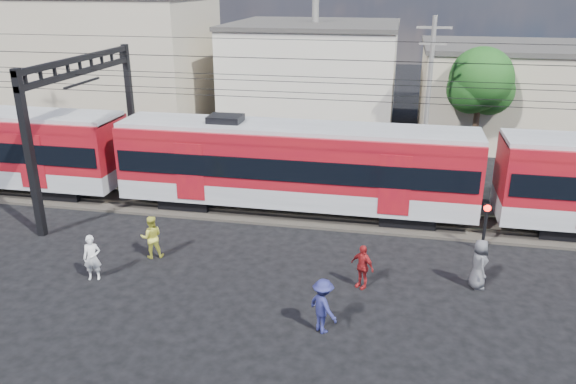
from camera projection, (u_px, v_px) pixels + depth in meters
The scene contains 17 objects.
ground at pixel (249, 303), 18.84m from camera, with size 120.00×120.00×0.00m, color black.
track_bed at pixel (293, 211), 26.16m from camera, with size 70.00×3.40×0.12m, color #2D2823.
rail_near at pixel (290, 215), 25.43m from camera, with size 70.00×0.12×0.12m, color #59544C.
rail_far at pixel (296, 203), 26.81m from camera, with size 70.00×0.12×0.12m, color #59544C.
commuter_train at pixel (300, 164), 25.28m from camera, with size 50.30×3.08×4.17m.
catenary at pixel (110, 96), 25.96m from camera, with size 70.00×9.30×7.52m.
building_west at pixel (112, 59), 42.35m from camera, with size 14.28×10.20×9.30m.
building_midwest at pixel (314, 72), 42.70m from camera, with size 12.24×12.24×7.30m.
building_mideast at pixel (546, 93), 37.18m from camera, with size 16.32×10.20×6.30m.
utility_pole_mid at pixel (428, 93), 29.91m from camera, with size 1.80×0.24×8.50m.
tree_near at pixel (484, 83), 32.11m from camera, with size 3.82×3.64×6.72m.
pedestrian_a at pixel (92, 258), 20.07m from camera, with size 0.62×0.41×1.70m, color silver.
pedestrian_b at pixel (152, 237), 21.68m from camera, with size 0.83×0.65×1.71m, color #CECD40.
pedestrian_c at pixel (323, 306), 17.01m from camera, with size 1.15×0.66×1.77m, color navy.
pedestrian_d at pixel (362, 266), 19.53m from camera, with size 0.95×0.40×1.62m, color maroon.
pedestrian_e at pixel (479, 264), 19.49m from camera, with size 0.89×0.58×1.81m, color #4F4F54.
crossing_signal at pixel (486, 218), 22.08m from camera, with size 0.29×0.29×1.99m.
Camera 1 is at (4.51, -15.74, 10.11)m, focal length 35.00 mm.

